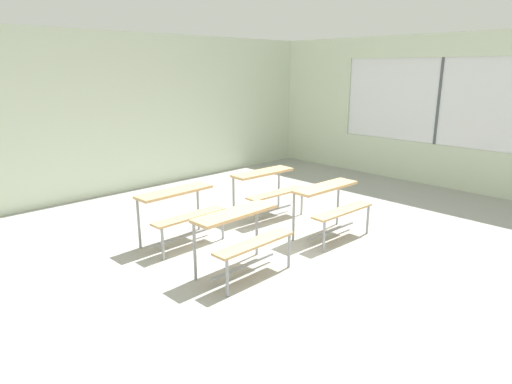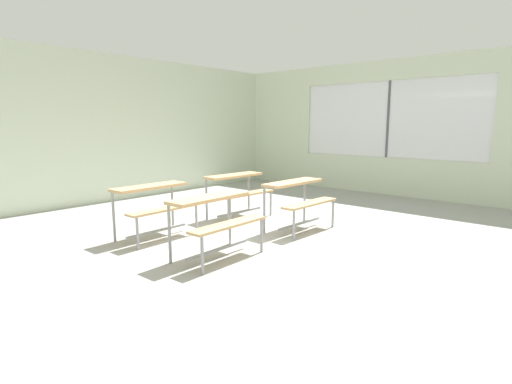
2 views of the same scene
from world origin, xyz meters
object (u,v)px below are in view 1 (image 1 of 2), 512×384
at_px(desk_bench_r0c1, 331,199).
at_px(desk_bench_r1c1, 267,183).
at_px(desk_bench_r0c0, 242,228).
at_px(desk_bench_r1c0, 180,204).

height_order(desk_bench_r0c1, desk_bench_r1c1, same).
distance_m(desk_bench_r0c0, desk_bench_r0c1, 1.70).
height_order(desk_bench_r0c0, desk_bench_r0c1, same).
distance_m(desk_bench_r0c0, desk_bench_r1c1, 2.10).
xyz_separation_m(desk_bench_r1c0, desk_bench_r1c1, (1.67, -0.02, 0.00)).
bearing_deg(desk_bench_r1c1, desk_bench_r1c0, -178.16).
xyz_separation_m(desk_bench_r0c0, desk_bench_r1c0, (0.02, 1.28, 0.00)).
xyz_separation_m(desk_bench_r0c0, desk_bench_r1c1, (1.69, 1.25, 0.00)).
relative_size(desk_bench_r0c0, desk_bench_r1c0, 1.00).
height_order(desk_bench_r0c0, desk_bench_r1c0, same).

